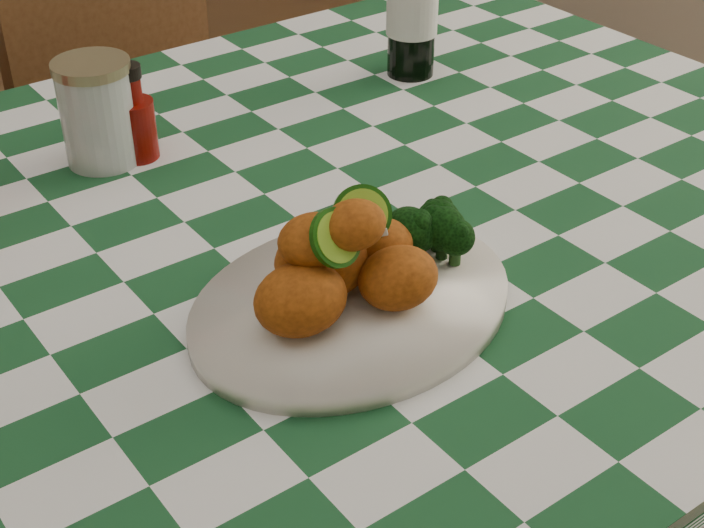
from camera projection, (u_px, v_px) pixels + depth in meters
dining_table at (239, 508)px, 1.24m from camera, size 1.66×1.06×0.79m
plate at (352, 304)px, 0.92m from camera, size 0.35×0.28×0.02m
fried_chicken_pile at (348, 252)px, 0.89m from camera, size 0.16×0.12×0.10m
broccoli_side at (428, 230)px, 0.96m from camera, size 0.08×0.08×0.06m
ketchup_bottle at (133, 112)px, 1.16m from camera, size 0.06×0.06×0.12m
mason_jar at (98, 112)px, 1.14m from camera, size 0.11×0.11×0.13m
wooden_chair_right at (185, 182)px, 1.80m from camera, size 0.48×0.50×0.92m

